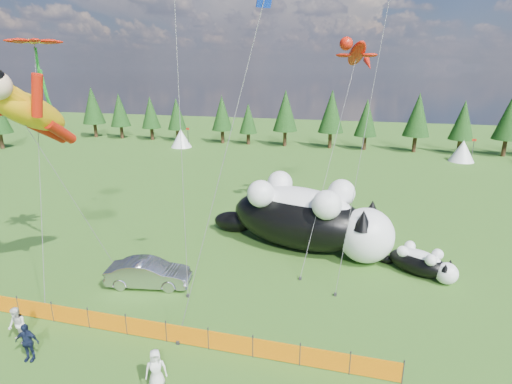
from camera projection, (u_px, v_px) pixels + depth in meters
The scene contains 14 objects.
ground at pixel (176, 302), 20.95m from camera, with size 160.00×160.00×0.00m, color #0E3C0B.
safety_fence at pixel (146, 329), 18.03m from camera, with size 22.06×0.06×1.10m.
tree_line at pixel (302, 121), 61.37m from camera, with size 90.00×4.00×8.00m, color black, non-canonical shape.
festival_tents at pixel (375, 147), 54.89m from camera, with size 50.00×3.20×2.80m, color white, non-canonical shape.
cat_large at pixel (307, 217), 26.73m from camera, with size 12.90×6.99×4.74m.
cat_small at pixel (422, 262), 23.53m from camera, with size 4.32×3.16×1.70m.
car at pixel (149, 273), 22.37m from camera, with size 1.62×4.64×1.53m, color #A9A8AD.
spectator_b at pixel (17, 325), 17.67m from camera, with size 0.83×0.49×1.72m, color silver.
spectator_c at pixel (27, 342), 16.58m from camera, with size 1.01×0.52×1.73m, color #131B34.
spectator_e at pixel (156, 369), 15.13m from camera, with size 0.82×0.53×1.67m, color silver.
superhero_kite at pixel (29, 111), 18.60m from camera, with size 4.77×5.86×12.34m.
gecko_kite at pixel (357, 54), 28.89m from camera, with size 4.17×14.10×16.73m.
flower_kite at pixel (35, 45), 20.19m from camera, with size 3.76×5.99×13.68m.
diamond_kite_c at pixel (261, 12), 15.19m from camera, with size 3.87×3.03×15.32m.
Camera 1 is at (8.67, -16.65, 11.75)m, focal length 28.00 mm.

